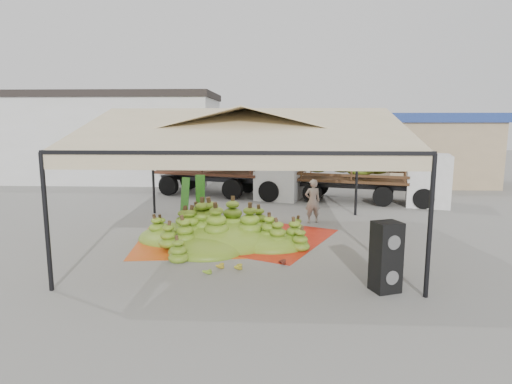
{
  "coord_description": "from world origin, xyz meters",
  "views": [
    {
      "loc": [
        0.85,
        -12.62,
        3.61
      ],
      "look_at": [
        0.2,
        1.5,
        1.3
      ],
      "focal_mm": 30.0,
      "sensor_mm": 36.0,
      "label": 1
    }
  ],
  "objects_px": {
    "truck_right": "(378,172)",
    "banana_heap": "(225,223)",
    "speaker_stack": "(386,257)",
    "vendor": "(313,201)",
    "truck_left": "(235,165)"
  },
  "relations": [
    {
      "from": "vendor",
      "to": "truck_right",
      "type": "xyz_separation_m",
      "value": [
        3.32,
        4.24,
        0.57
      ]
    },
    {
      "from": "truck_left",
      "to": "speaker_stack",
      "type": "bearing_deg",
      "value": -53.17
    },
    {
      "from": "speaker_stack",
      "to": "truck_left",
      "type": "distance_m",
      "value": 12.88
    },
    {
      "from": "banana_heap",
      "to": "vendor",
      "type": "height_order",
      "value": "vendor"
    },
    {
      "from": "truck_right",
      "to": "banana_heap",
      "type": "bearing_deg",
      "value": -116.4
    },
    {
      "from": "vendor",
      "to": "truck_left",
      "type": "relative_size",
      "value": 0.21
    },
    {
      "from": "truck_left",
      "to": "truck_right",
      "type": "xyz_separation_m",
      "value": [
        6.66,
        -1.54,
        -0.16
      ]
    },
    {
      "from": "vendor",
      "to": "truck_right",
      "type": "distance_m",
      "value": 5.42
    },
    {
      "from": "vendor",
      "to": "truck_left",
      "type": "bearing_deg",
      "value": -74.24
    },
    {
      "from": "speaker_stack",
      "to": "truck_right",
      "type": "distance_m",
      "value": 10.82
    },
    {
      "from": "banana_heap",
      "to": "speaker_stack",
      "type": "relative_size",
      "value": 3.6
    },
    {
      "from": "speaker_stack",
      "to": "truck_left",
      "type": "height_order",
      "value": "truck_left"
    },
    {
      "from": "banana_heap",
      "to": "vendor",
      "type": "relative_size",
      "value": 3.45
    },
    {
      "from": "speaker_stack",
      "to": "vendor",
      "type": "xyz_separation_m",
      "value": [
        -1.03,
        6.31,
        0.03
      ]
    },
    {
      "from": "truck_left",
      "to": "truck_right",
      "type": "bearing_deg",
      "value": 3.95
    }
  ]
}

